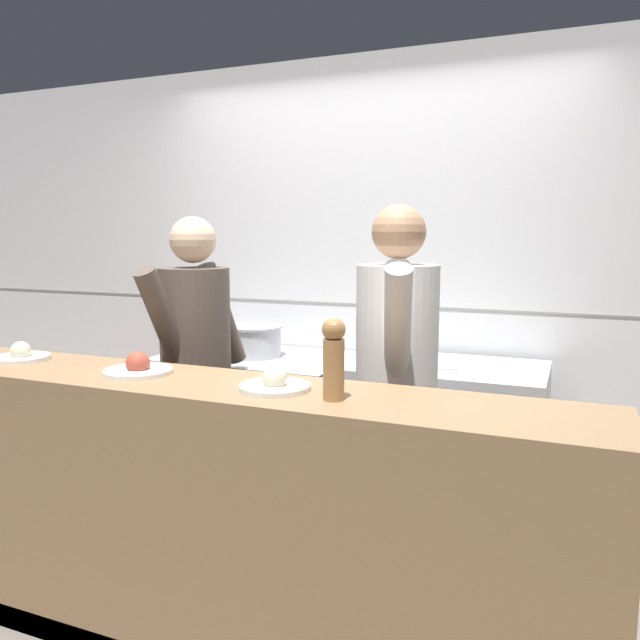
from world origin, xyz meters
name	(u,v)px	position (x,y,z in m)	size (l,w,h in m)	color
ground_plane	(266,604)	(0.00, 0.00, 0.00)	(14.00, 14.00, 0.00)	#6B6056
wall_back_tiled	(369,279)	(0.00, 1.37, 1.30)	(8.00, 0.06, 2.60)	white
oven_range	(258,427)	(-0.55, 0.97, 0.43)	(1.09, 0.71, 0.87)	maroon
prep_counter	(441,449)	(0.54, 0.97, 0.45)	(1.04, 0.65, 0.90)	#B7BABF
pass_counter	(220,521)	(-0.01, -0.32, 0.52)	(2.73, 0.45, 1.04)	#93704C
stock_pot	(253,340)	(-0.56, 0.95, 0.96)	(0.35, 0.35, 0.18)	#B7BABF
mixing_bowl_steel	(420,355)	(0.42, 0.96, 0.94)	(0.22, 0.22, 0.09)	#B7BABF
chefs_knife	(415,368)	(0.43, 0.81, 0.91)	(0.34, 0.16, 0.02)	#B7BABF
plated_dish_main	(21,355)	(-1.00, -0.28, 1.06)	(0.23, 0.23, 0.08)	white
plated_dish_appetiser	(138,368)	(-0.37, -0.31, 1.06)	(0.26, 0.26, 0.09)	white
plated_dish_dessert	(275,384)	(0.22, -0.33, 1.06)	(0.25, 0.25, 0.09)	white
pepper_mill	(334,357)	(0.45, -0.37, 1.18)	(0.08, 0.08, 0.27)	#AD7A47
chef_head_cook	(196,370)	(-0.52, 0.30, 0.92)	(0.38, 0.72, 1.65)	black
chef_sous	(396,384)	(0.47, 0.31, 0.94)	(0.43, 0.73, 1.69)	black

